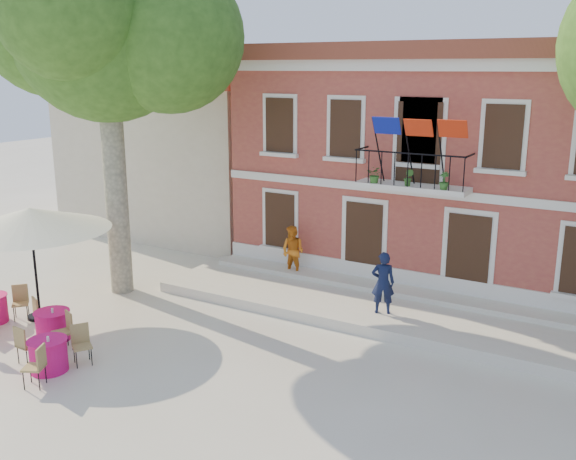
{
  "coord_description": "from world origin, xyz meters",
  "views": [
    {
      "loc": [
        7.98,
        -11.59,
        6.78
      ],
      "look_at": [
        -0.85,
        3.5,
        2.33
      ],
      "focal_mm": 40.0,
      "sensor_mm": 36.0,
      "label": 1
    }
  ],
  "objects_px": {
    "cafe_table_3": "(53,324)",
    "pedestrian_navy": "(383,283)",
    "plane_tree_west": "(105,30)",
    "patio_umbrella": "(30,219)",
    "cafe_table_1": "(48,353)",
    "pedestrian_orange": "(293,251)"
  },
  "relations": [
    {
      "from": "patio_umbrella",
      "to": "pedestrian_navy",
      "type": "bearing_deg",
      "value": 28.1
    },
    {
      "from": "pedestrian_orange",
      "to": "cafe_table_1",
      "type": "distance_m",
      "value": 8.28
    },
    {
      "from": "cafe_table_1",
      "to": "cafe_table_3",
      "type": "distance_m",
      "value": 1.82
    },
    {
      "from": "pedestrian_orange",
      "to": "cafe_table_3",
      "type": "height_order",
      "value": "pedestrian_orange"
    },
    {
      "from": "pedestrian_orange",
      "to": "pedestrian_navy",
      "type": "bearing_deg",
      "value": -17.86
    },
    {
      "from": "plane_tree_west",
      "to": "cafe_table_1",
      "type": "height_order",
      "value": "plane_tree_west"
    },
    {
      "from": "pedestrian_navy",
      "to": "cafe_table_3",
      "type": "relative_size",
      "value": 0.89
    },
    {
      "from": "patio_umbrella",
      "to": "pedestrian_navy",
      "type": "distance_m",
      "value": 9.63
    },
    {
      "from": "pedestrian_orange",
      "to": "patio_umbrella",
      "type": "bearing_deg",
      "value": -123.35
    },
    {
      "from": "plane_tree_west",
      "to": "patio_umbrella",
      "type": "height_order",
      "value": "plane_tree_west"
    },
    {
      "from": "cafe_table_1",
      "to": "pedestrian_navy",
      "type": "bearing_deg",
      "value": 49.82
    },
    {
      "from": "patio_umbrella",
      "to": "pedestrian_orange",
      "type": "height_order",
      "value": "patio_umbrella"
    },
    {
      "from": "patio_umbrella",
      "to": "pedestrian_orange",
      "type": "xyz_separation_m",
      "value": [
        4.69,
        5.99,
        -1.71
      ]
    },
    {
      "from": "pedestrian_orange",
      "to": "cafe_table_3",
      "type": "xyz_separation_m",
      "value": [
        -3.16,
        -6.81,
        -0.7
      ]
    },
    {
      "from": "patio_umbrella",
      "to": "pedestrian_orange",
      "type": "distance_m",
      "value": 7.8
    },
    {
      "from": "cafe_table_1",
      "to": "cafe_table_3",
      "type": "relative_size",
      "value": 0.97
    },
    {
      "from": "plane_tree_west",
      "to": "patio_umbrella",
      "type": "bearing_deg",
      "value": -97.41
    },
    {
      "from": "cafe_table_3",
      "to": "pedestrian_navy",
      "type": "bearing_deg",
      "value": 37.69
    },
    {
      "from": "patio_umbrella",
      "to": "pedestrian_orange",
      "type": "bearing_deg",
      "value": 51.97
    },
    {
      "from": "plane_tree_west",
      "to": "cafe_table_1",
      "type": "distance_m",
      "value": 9.19
    },
    {
      "from": "pedestrian_navy",
      "to": "cafe_table_3",
      "type": "bearing_deg",
      "value": 13.14
    },
    {
      "from": "pedestrian_navy",
      "to": "cafe_table_1",
      "type": "height_order",
      "value": "pedestrian_navy"
    }
  ]
}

